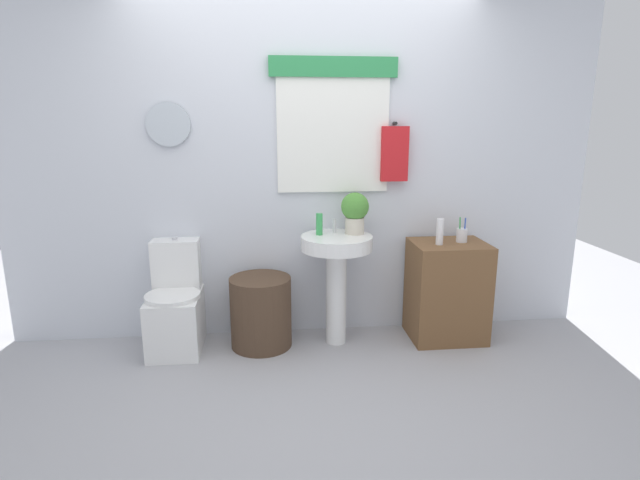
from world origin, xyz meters
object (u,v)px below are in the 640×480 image
Objects in this scene: soap_bottle at (319,224)px; laundry_hamper at (261,312)px; toothbrush_cup at (462,235)px; potted_plant at (355,211)px; lotion_bottle at (440,232)px; pedestal_sink at (336,263)px; wooden_cabinet at (447,291)px; toilet at (176,308)px.

laundry_hamper is at bearing -173.44° from soap_bottle.
potted_plant is at bearing 177.12° from toothbrush_cup.
lotion_bottle is at bearing -1.76° from laundry_hamper.
toothbrush_cup is at bearing -1.63° from soap_bottle.
wooden_cabinet is (0.84, 0.00, -0.24)m from pedestal_sink.
wooden_cabinet is 2.46× the size of potted_plant.
soap_bottle is 0.28m from potted_plant.
toilet is 2.64× the size of potted_plant.
lotion_bottle is 1.03× the size of toothbrush_cup.
toilet is 1.47m from potted_plant.
wooden_cabinet is 0.94m from potted_plant.
potted_plant is at bearing 2.20° from soap_bottle.
potted_plant is 1.59× the size of lotion_bottle.
lotion_bottle is 0.20m from toothbrush_cup.
pedestal_sink is (1.16, -0.04, 0.31)m from toilet.
lotion_bottle reaches higher than toilet.
potted_plant is (1.30, 0.02, 0.69)m from toilet.
wooden_cabinet is at bearing 0.00° from laundry_hamper.
toilet is 5.10× the size of soap_bottle.
toothbrush_cup is (0.19, 0.06, -0.04)m from lotion_bottle.
lotion_bottle is at bearing -5.93° from soap_bottle.
wooden_cabinet is 4.75× the size of soap_bottle.
toilet is 4.31× the size of toothbrush_cup.
potted_plant is at bearing 175.12° from wooden_cabinet.
soap_bottle reaches higher than pedestal_sink.
potted_plant is 0.63m from lotion_bottle.
toilet is at bearing 179.58° from toothbrush_cup.
pedestal_sink is at bearing 180.00° from wooden_cabinet.
soap_bottle reaches higher than lotion_bottle.
wooden_cabinet is 0.48m from lotion_bottle.
wooden_cabinet is at bearing 0.00° from pedestal_sink.
pedestal_sink is at bearing 176.94° from lotion_bottle.
soap_bottle reaches higher than toilet.
laundry_hamper is 0.70× the size of wooden_cabinet.
lotion_bottle is (0.61, -0.10, -0.15)m from potted_plant.
potted_plant reaches higher than toilet.
toilet is 1.07× the size of wooden_cabinet.
pedestal_sink is 0.31m from soap_bottle.
laundry_hamper is 3.33× the size of soap_bottle.
wooden_cabinet is 1.10m from soap_bottle.
pedestal_sink is 0.88m from wooden_cabinet.
pedestal_sink is at bearing -22.62° from soap_bottle.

